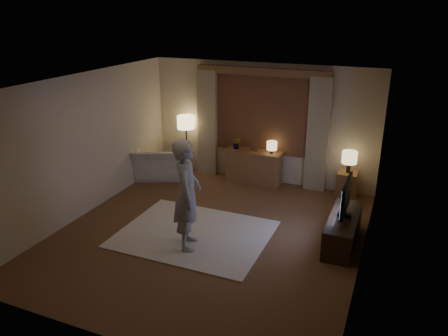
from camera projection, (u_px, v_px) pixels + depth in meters
The scene contains 13 objects.
room at pixel (221, 152), 7.50m from camera, with size 5.04×5.54×2.64m.
rug at pixel (194, 234), 7.51m from camera, with size 2.50×2.00×0.02m, color silver.
sideboard at pixel (253, 168), 9.60m from camera, with size 1.20×0.40×0.70m, color brown.
picture_frame at pixel (254, 148), 9.44m from camera, with size 0.16×0.02×0.20m, color brown.
plant at pixel (237, 144), 9.57m from camera, with size 0.17×0.13×0.30m, color #999999.
table_lamp_sideboard at pixel (272, 146), 9.26m from camera, with size 0.22×0.22×0.30m.
floor_lamp at pixel (186, 125), 9.91m from camera, with size 0.40×0.40×1.36m.
armchair at pixel (160, 161), 9.91m from camera, with size 1.15×1.01×0.75m, color beige.
side_table at pixel (347, 185), 8.85m from camera, with size 0.40×0.40×0.56m, color brown.
table_lamp_side at pixel (349, 158), 8.64m from camera, with size 0.30×0.30×0.44m.
tv_stand at pixel (343, 230), 7.15m from camera, with size 0.45×1.40×0.50m, color black.
tv at pixel (346, 197), 6.94m from camera, with size 0.21×0.87×0.63m.
person at pixel (187, 195), 6.82m from camera, with size 0.66×0.43×1.81m, color #A59F98.
Camera 1 is at (2.81, -6.04, 3.70)m, focal length 35.00 mm.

